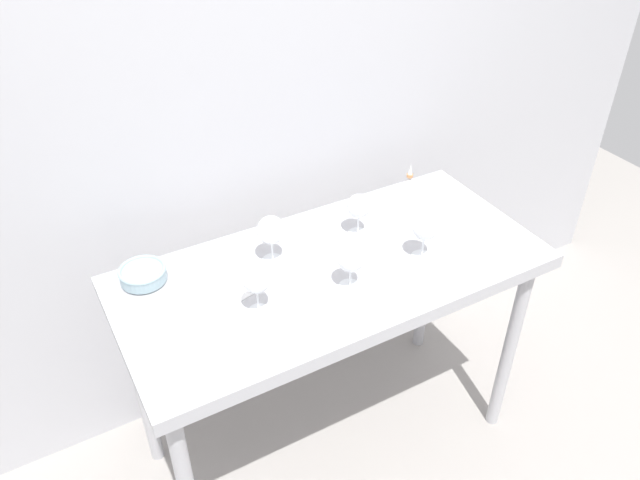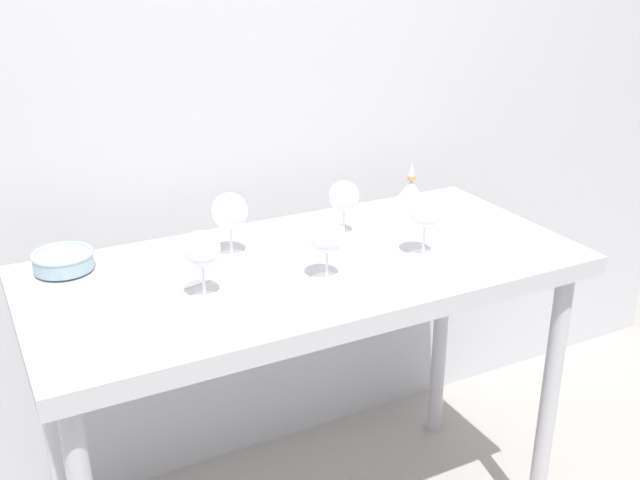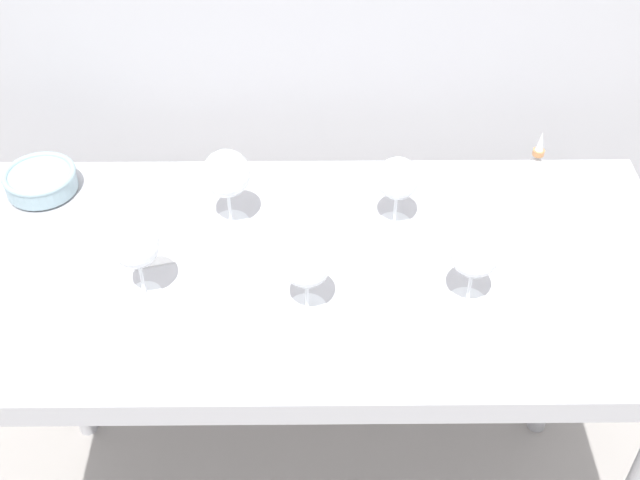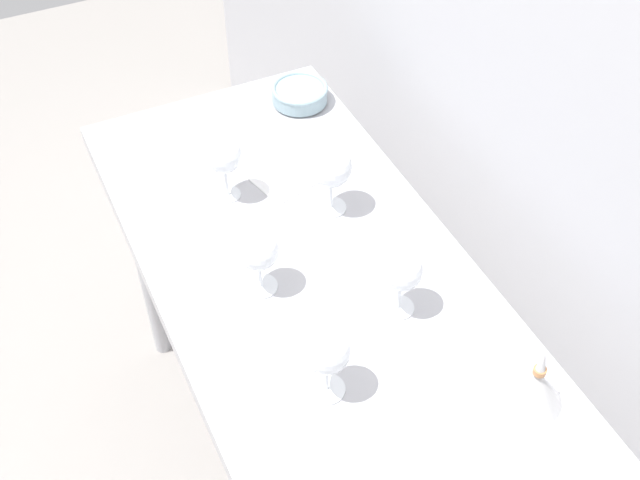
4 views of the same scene
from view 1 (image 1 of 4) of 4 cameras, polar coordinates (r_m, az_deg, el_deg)
name	(u,v)px [view 1 (image 1 of 4)]	position (r m, az deg, el deg)	size (l,w,h in m)	color
ground_plane	(329,437)	(2.69, 0.86, -17.46)	(6.00, 6.00, 0.00)	#99948F
back_wall	(262,96)	(2.21, -5.35, 12.89)	(3.80, 0.04, 2.60)	#B6B6BB
steel_counter	(332,291)	(2.10, 1.13, -4.65)	(1.40, 0.65, 0.90)	#AEAEB4
wine_glass_near_right	(425,229)	(2.03, 9.54, 1.02)	(0.08, 0.08, 0.16)	white
wine_glass_near_center	(351,260)	(1.89, 2.82, -1.82)	(0.08, 0.08, 0.15)	white
wine_glass_far_left	(271,231)	(1.99, -4.47, 0.80)	(0.09, 0.09, 0.17)	white
wine_glass_near_left	(256,281)	(1.80, -5.82, -3.69)	(0.08, 0.08, 0.16)	white
wine_glass_far_right	(359,207)	(2.12, 3.56, 3.01)	(0.08, 0.08, 0.16)	white
tasting_sheet_upper	(225,274)	(2.02, -8.66, -3.11)	(0.15, 0.27, 0.00)	white
tasting_bowl	(143,274)	(2.04, -15.83, -3.00)	(0.15, 0.15, 0.05)	#4C4C4C
decanter_funnel	(409,186)	(2.38, 8.09, 4.86)	(0.12, 0.12, 0.14)	silver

